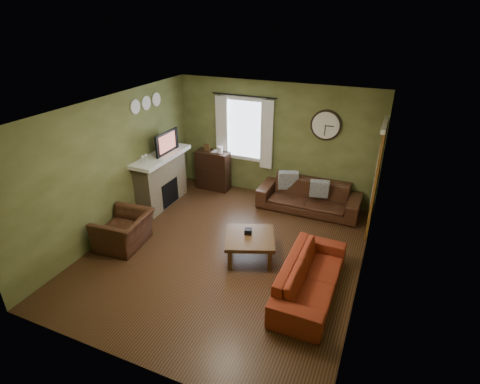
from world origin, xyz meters
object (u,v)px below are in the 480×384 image
at_px(sofa_brown, 309,196).
at_px(armchair, 124,230).
at_px(bookshelf, 213,170).
at_px(coffee_table, 250,247).
at_px(sofa_red, 310,277).

height_order(sofa_brown, armchair, sofa_brown).
height_order(bookshelf, coffee_table, bookshelf).
bearing_deg(sofa_brown, coffee_table, -103.46).
xyz_separation_m(sofa_brown, armchair, (-2.78, -2.68, -0.01)).
xyz_separation_m(armchair, coffee_table, (2.27, 0.53, -0.09)).
relative_size(sofa_brown, sofa_red, 1.09).
relative_size(sofa_brown, coffee_table, 2.61).
relative_size(sofa_brown, armchair, 2.27).
xyz_separation_m(sofa_brown, coffee_table, (-0.51, -2.14, -0.09)).
distance_m(sofa_red, armchair, 3.45).
bearing_deg(armchair, sofa_red, 85.26).
distance_m(sofa_brown, sofa_red, 2.69).
distance_m(bookshelf, armchair, 2.86).
relative_size(bookshelf, armchair, 0.99).
bearing_deg(sofa_brown, armchair, -136.10).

